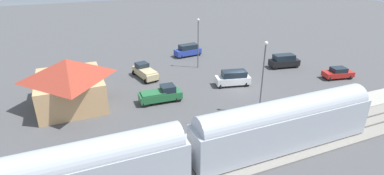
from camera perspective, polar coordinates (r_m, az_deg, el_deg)
ground_plane at (r=43.19m, az=9.01°, el=-0.18°), size 200.00×200.00×0.00m
railway_track at (r=33.56m, az=21.65°, el=-8.97°), size 4.80×70.00×0.30m
platform at (r=35.98m, az=17.34°, el=-5.91°), size 3.20×46.00×0.30m
passenger_train at (r=25.32m, az=-0.58°, el=-11.01°), size 2.93×38.38×4.98m
station_building at (r=39.85m, az=-22.20°, el=1.09°), size 9.98×8.40×6.01m
pedestrian_on_platform at (r=32.56m, az=10.58°, el=-6.16°), size 0.36×0.36×1.71m
pickup_tan at (r=46.67m, az=-8.93°, el=3.03°), size 5.67×3.25×2.14m
suv_black at (r=52.81m, az=17.04°, el=4.86°), size 2.78×5.17×2.22m
pickup_green at (r=38.63m, az=-5.87°, el=-1.30°), size 2.19×5.48×2.14m
sedan_red at (r=51.04m, az=25.93°, el=2.50°), size 2.73×4.78×1.74m
suv_white at (r=43.68m, az=7.80°, el=1.81°), size 3.02×5.22×2.22m
suv_blue at (r=56.45m, az=-0.78°, el=7.10°), size 2.44×5.07×2.22m
light_pole_near_platform at (r=34.78m, az=13.34°, el=3.17°), size 0.44×0.44×8.82m
light_pole_lot_center at (r=49.33m, az=1.17°, el=9.42°), size 0.44×0.44×8.18m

